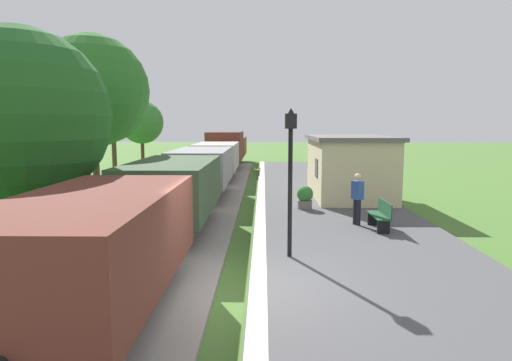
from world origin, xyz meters
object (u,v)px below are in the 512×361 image
(station_hut, at_px, (349,166))
(lamp_post_near, at_px, (290,155))
(freight_train, at_px, (211,162))
(tree_field_distant, at_px, (142,122))
(tree_field_left, at_px, (113,115))
(bench_near_hut, at_px, (381,215))
(potted_planter, at_px, (305,197))
(tree_trackside_mid, at_px, (20,116))
(person_waiting, at_px, (357,197))
(tree_trackside_far, at_px, (93,91))

(station_hut, distance_m, lamp_post_near, 9.83)
(freight_train, height_order, tree_field_distant, tree_field_distant)
(tree_field_left, bearing_deg, station_hut, -27.72)
(bench_near_hut, xyz_separation_m, potted_planter, (-2.08, 3.35, 0.00))
(freight_train, xyz_separation_m, bench_near_hut, (6.62, -10.57, -0.73))
(potted_planter, relative_size, tree_field_left, 0.16)
(lamp_post_near, height_order, tree_trackside_mid, tree_trackside_mid)
(person_waiting, bearing_deg, station_hut, -124.22)
(tree_trackside_far, height_order, tree_field_left, tree_trackside_far)
(tree_field_left, height_order, tree_field_distant, tree_field_left)
(freight_train, distance_m, tree_trackside_mid, 13.26)
(tree_trackside_mid, bearing_deg, person_waiting, 15.18)
(potted_planter, bearing_deg, person_waiting, -62.00)
(station_hut, xyz_separation_m, bench_near_hut, (-0.18, -6.28, -0.93))
(station_hut, xyz_separation_m, tree_trackside_far, (-11.11, -1.25, 3.30))
(tree_trackside_mid, bearing_deg, potted_planter, 33.30)
(bench_near_hut, distance_m, potted_planter, 3.94)
(tree_field_distant, bearing_deg, station_hut, -48.05)
(potted_planter, relative_size, lamp_post_near, 0.25)
(freight_train, bearing_deg, potted_planter, -57.84)
(lamp_post_near, height_order, tree_trackside_far, tree_trackside_far)
(station_hut, xyz_separation_m, tree_field_distant, (-13.60, 15.13, 2.04))
(freight_train, bearing_deg, bench_near_hut, -57.93)
(potted_planter, distance_m, tree_trackside_mid, 10.18)
(station_hut, relative_size, tree_trackside_far, 0.79)
(tree_trackside_far, bearing_deg, freight_train, 52.11)
(bench_near_hut, height_order, lamp_post_near, lamp_post_near)
(station_hut, height_order, tree_trackside_mid, tree_trackside_mid)
(lamp_post_near, height_order, tree_field_distant, tree_field_distant)
(tree_trackside_far, bearing_deg, tree_trackside_mid, -84.04)
(bench_near_hut, distance_m, tree_field_distant, 25.45)
(bench_near_hut, bearing_deg, lamp_post_near, -136.17)
(potted_planter, distance_m, lamp_post_near, 6.69)
(tree_field_distant, bearing_deg, tree_trackside_mid, -82.14)
(tree_trackside_far, relative_size, tree_field_left, 1.28)
(potted_planter, bearing_deg, tree_trackside_far, 169.23)
(freight_train, height_order, potted_planter, freight_train)
(tree_trackside_far, xyz_separation_m, tree_field_distant, (-2.50, 16.38, -1.26))
(freight_train, relative_size, bench_near_hut, 26.13)
(station_hut, relative_size, tree_trackside_mid, 0.95)
(person_waiting, relative_size, tree_field_distant, 0.32)
(freight_train, xyz_separation_m, tree_field_distant, (-6.81, 10.85, 2.24))
(station_hut, height_order, tree_trackside_far, tree_trackside_far)
(person_waiting, distance_m, tree_field_distant, 24.55)
(tree_field_distant, bearing_deg, potted_planter, -57.87)
(potted_planter, xyz_separation_m, tree_trackside_mid, (-8.12, -5.33, 3.05))
(station_hut, xyz_separation_m, potted_planter, (-2.26, -2.93, -0.93))
(freight_train, relative_size, potted_planter, 42.79)
(bench_near_hut, relative_size, tree_field_left, 0.26)
(freight_train, xyz_separation_m, potted_planter, (4.54, -7.22, -0.73))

